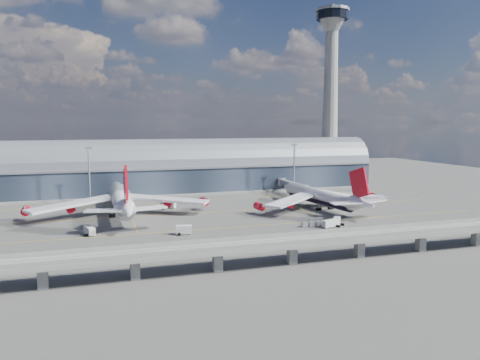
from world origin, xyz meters
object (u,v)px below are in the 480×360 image
object	(u,v)px
control_tower	(330,96)
service_truck_3	(337,221)
cargo_train_0	(311,224)
service_truck_5	(168,205)
service_truck_1	(184,230)
airliner_left	(120,200)
service_truck_4	(298,196)
floodlight_mast_left	(89,174)
service_truck_0	(89,231)
cargo_train_2	(316,220)
floodlight_mast_right	(294,167)
service_truck_2	(331,223)
airliner_right	(322,197)
cargo_train_1	(398,234)

from	to	relation	value
control_tower	service_truck_3	size ratio (longest dim) A/B	18.41
cargo_train_0	service_truck_5	bearing A→B (deg)	34.97
control_tower	service_truck_1	bearing A→B (deg)	-137.12
airliner_left	service_truck_4	size ratio (longest dim) A/B	12.00
floodlight_mast_left	service_truck_1	world-z (taller)	floodlight_mast_left
service_truck_0	service_truck_1	world-z (taller)	service_truck_1
service_truck_0	service_truck_3	size ratio (longest dim) A/B	1.23
floodlight_mast_left	cargo_train_2	xyz separation A→B (m)	(78.42, -67.53, -12.67)
service_truck_3	control_tower	bearing A→B (deg)	99.85
floodlight_mast_right	service_truck_1	world-z (taller)	floodlight_mast_right
service_truck_1	service_truck_5	world-z (taller)	service_truck_5
floodlight_mast_right	service_truck_2	world-z (taller)	floodlight_mast_right
service_truck_1	cargo_train_0	xyz separation A→B (m)	(44.94, -2.21, -0.61)
service_truck_1	service_truck_2	world-z (taller)	service_truck_1
service_truck_1	service_truck_0	bearing A→B (deg)	84.76
floodlight_mast_right	airliner_right	distance (m)	44.39
airliner_left	cargo_train_2	size ratio (longest dim) A/B	13.47
floodlight_mast_left	floodlight_mast_right	bearing A→B (deg)	0.00
service_truck_5	cargo_train_2	distance (m)	65.17
service_truck_0	service_truck_1	distance (m)	30.79
floodlight_mast_left	service_truck_0	distance (m)	62.61
control_tower	service_truck_1	xyz separation A→B (m)	(-105.77, -98.21, -50.12)
service_truck_3	cargo_train_0	xyz separation A→B (m)	(-9.88, 0.12, -0.44)
cargo_train_1	service_truck_4	bearing A→B (deg)	-6.69
control_tower	service_truck_4	xyz separation A→B (m)	(-40.71, -45.25, -49.96)
cargo_train_2	control_tower	bearing A→B (deg)	-24.03
control_tower	floodlight_mast_right	xyz separation A→B (m)	(-35.00, -28.00, -38.00)
floodlight_mast_right	service_truck_4	distance (m)	21.75
control_tower	service_truck_2	world-z (taller)	control_tower
control_tower	service_truck_2	xyz separation A→B (m)	(-54.65, -103.08, -50.27)
service_truck_4	cargo_train_2	bearing A→B (deg)	-125.92
control_tower	cargo_train_1	distance (m)	138.31
service_truck_0	service_truck_2	xyz separation A→B (m)	(80.62, -13.68, -0.04)
service_truck_1	service_truck_3	world-z (taller)	service_truck_1
airliner_left	cargo_train_0	distance (m)	74.41
floodlight_mast_left	service_truck_5	world-z (taller)	floodlight_mast_left
service_truck_1	cargo_train_0	size ratio (longest dim) A/B	0.70
service_truck_3	cargo_train_2	distance (m)	7.54
airliner_left	service_truck_1	world-z (taller)	airliner_left
floodlight_mast_right	service_truck_0	world-z (taller)	floodlight_mast_right
control_tower	service_truck_3	bearing A→B (deg)	-116.88
airliner_right	cargo_train_2	world-z (taller)	airliner_right
service_truck_2	airliner_left	bearing A→B (deg)	40.49
service_truck_4	airliner_left	bearing A→B (deg)	172.25
airliner_right	service_truck_5	size ratio (longest dim) A/B	9.56
service_truck_5	cargo_train_1	size ratio (longest dim) A/B	0.64
control_tower	airliner_left	xyz separation A→B (m)	(-123.60, -60.86, -45.07)
service_truck_3	service_truck_0	bearing A→B (deg)	-150.79
cargo_train_1	service_truck_2	bearing A→B (deg)	29.43
floodlight_mast_left	service_truck_1	distance (m)	77.01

